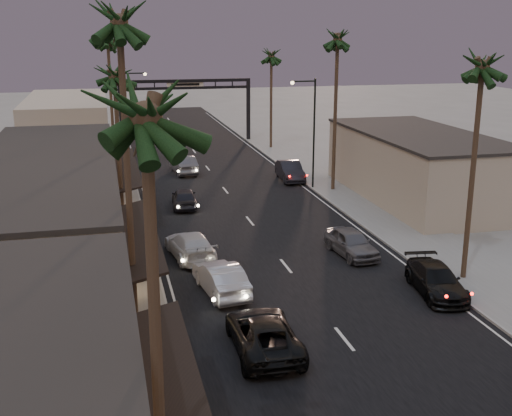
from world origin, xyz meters
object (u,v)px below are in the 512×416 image
streetlight_left (129,111)px  palm_lc (114,69)px  streetlight_right (311,125)px  palm_lb (119,12)px  palm_ld (107,34)px  palm_la (145,96)px  palm_ra (483,57)px  arch (186,95)px  oncoming_silver (221,278)px  curbside_black (436,280)px  palm_rb (338,34)px  oncoming_pickup (263,333)px  palm_far (107,41)px  palm_rc (271,52)px

streetlight_left → palm_lc: size_ratio=0.74×
streetlight_right → palm_lb: palm_lb is taller
palm_ld → palm_lb: bearing=-90.0°
palm_la → palm_ra: (17.20, 15.00, 0.00)m
arch → oncoming_silver: 45.30m
arch → palm_la: size_ratio=1.15×
oncoming_silver → curbside_black: bearing=158.5°
palm_la → palm_ld: (-0.00, 46.00, 0.97)m
streetlight_left → palm_lb: (-1.68, -36.00, 8.06)m
palm_rb → oncoming_pickup: bearing=-115.9°
palm_la → curbside_black: palm_la is taller
palm_lc → curbside_black: bearing=-42.2°
streetlight_right → palm_far: palm_far is taller
palm_far → streetlight_right: bearing=-65.2°
arch → streetlight_right: size_ratio=1.69×
palm_la → oncoming_silver: bearing=74.8°
oncoming_silver → curbside_black: oncoming_silver is taller
arch → palm_ra: size_ratio=1.15×
arch → streetlight_left: bearing=-120.0°
streetlight_right → palm_ld: 19.78m
palm_ra → palm_far: 56.58m
palm_rc → arch: bearing=145.1°
streetlight_right → palm_lb: 28.89m
palm_ld → curbside_black: (14.80, -32.43, -11.70)m
palm_ld → palm_far: (0.30, 23.00, -0.97)m
streetlight_left → palm_la: size_ratio=0.68×
palm_rb → curbside_black: 24.53m
palm_lb → oncoming_pickup: bearing=-32.2°
palm_rb → oncoming_pickup: size_ratio=2.60×
palm_lb → oncoming_pickup: (5.00, -3.15, -12.63)m
palm_lc → oncoming_silver: size_ratio=2.54×
arch → curbside_black: 48.07m
palm_lc → palm_rb: 19.07m
oncoming_silver → oncoming_pickup: bearing=88.0°
oncoming_pickup → oncoming_silver: size_ratio=1.14×
palm_far → palm_lc: bearing=-90.4°
oncoming_pickup → oncoming_silver: 6.33m
arch → palm_rc: palm_rc is taller
palm_la → oncoming_pickup: size_ratio=2.42×
streetlight_right → palm_la: (-15.52, -36.00, 6.11)m
arch → palm_lc: palm_lc is taller
streetlight_right → palm_lb: (-15.52, -23.00, 8.06)m
palm_ld → streetlight_right: bearing=-32.8°
palm_rb → curbside_black: (-2.40, -21.43, -11.70)m
curbside_black → palm_rc: bearing=94.4°
palm_ra → palm_rb: palm_rb is taller
palm_rc → palm_rb: bearing=-90.0°
arch → streetlight_left: (-6.92, -12.00, -0.20)m
palm_rb → palm_rc: size_ratio=1.16×
palm_ld → palm_ra: bearing=-61.0°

